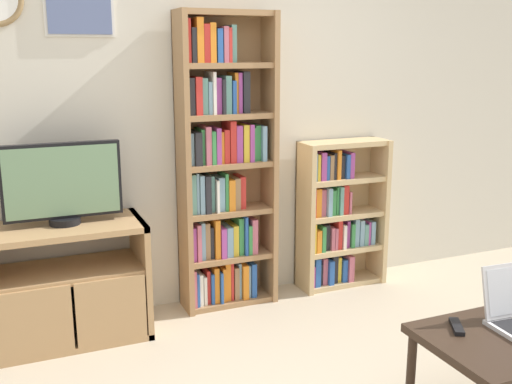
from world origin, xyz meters
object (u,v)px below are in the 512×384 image
(bookshelf_tall, at_px, (222,168))
(remote_near_laptop, at_px, (457,326))
(tv_stand, at_px, (69,283))
(television, at_px, (62,184))
(bookshelf_short, at_px, (336,217))

(bookshelf_tall, height_order, remote_near_laptop, bookshelf_tall)
(tv_stand, relative_size, remote_near_laptop, 5.66)
(remote_near_laptop, bearing_deg, bookshelf_tall, -41.90)
(television, xyz_separation_m, bookshelf_short, (1.90, 0.12, -0.44))
(bookshelf_tall, bearing_deg, tv_stand, -171.59)
(tv_stand, height_order, remote_near_laptop, tv_stand)
(tv_stand, distance_m, bookshelf_short, 1.93)
(tv_stand, relative_size, television, 1.35)
(bookshelf_tall, bearing_deg, bookshelf_short, 0.07)
(bookshelf_short, distance_m, remote_near_laptop, 1.71)
(bookshelf_short, bearing_deg, remote_near_laptop, -101.39)
(bookshelf_short, relative_size, remote_near_laptop, 6.72)
(bookshelf_tall, xyz_separation_m, bookshelf_short, (0.88, 0.00, -0.43))
(tv_stand, bearing_deg, bookshelf_tall, 8.41)
(bookshelf_short, bearing_deg, tv_stand, -175.41)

